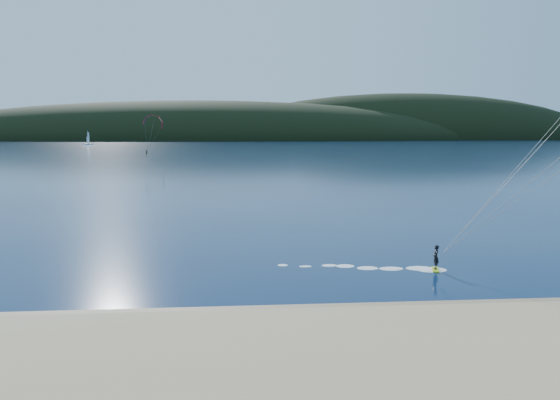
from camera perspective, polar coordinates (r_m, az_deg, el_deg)
The scene contains 5 objects.
ground at distance 21.68m, azimuth -11.66°, elevation -16.87°, with size 1800.00×1800.00×0.00m, color #08173E.
wet_sand at distance 25.80m, azimuth -10.40°, elevation -12.68°, with size 220.00×2.50×0.10m.
headland at distance 764.95m, azimuth -4.66°, elevation 6.70°, with size 1200.00×310.00×140.00m.
kitesurfer_far at distance 215.26m, azimuth -13.99°, elevation 8.09°, with size 8.56×8.25×15.33m.
sailboat at distance 443.19m, azimuth -20.60°, elevation 5.89°, with size 8.39×5.22×11.68m.
Camera 1 is at (2.67, -19.61, 8.85)m, focal length 32.82 mm.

